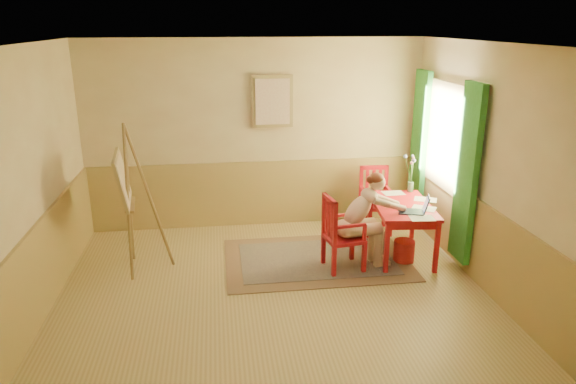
{
  "coord_description": "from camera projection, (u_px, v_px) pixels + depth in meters",
  "views": [
    {
      "loc": [
        -0.57,
        -5.43,
        3.01
      ],
      "look_at": [
        0.25,
        0.55,
        1.05
      ],
      "focal_mm": 32.83,
      "sensor_mm": 36.0,
      "label": 1
    }
  ],
  "objects": [
    {
      "name": "wall_portrait",
      "position": [
        272.0,
        102.0,
        7.64
      ],
      "size": [
        0.6,
        0.05,
        0.76
      ],
      "color": "#96804C",
      "rests_on": "room"
    },
    {
      "name": "laptop",
      "position": [
        416.0,
        209.0,
        6.6
      ],
      "size": [
        0.42,
        0.32,
        0.23
      ],
      "color": "#1E2338",
      "rests_on": "table"
    },
    {
      "name": "figure",
      "position": [
        364.0,
        216.0,
        6.59
      ],
      "size": [
        0.95,
        0.47,
        1.24
      ],
      "color": "beige",
      "rests_on": "room"
    },
    {
      "name": "window",
      "position": [
        442.0,
        152.0,
        7.05
      ],
      "size": [
        0.12,
        2.01,
        2.2
      ],
      "color": "white",
      "rests_on": "room"
    },
    {
      "name": "chair_left",
      "position": [
        340.0,
        233.0,
        6.57
      ],
      "size": [
        0.51,
        0.49,
        0.98
      ],
      "color": "red",
      "rests_on": "room"
    },
    {
      "name": "rug",
      "position": [
        317.0,
        259.0,
        6.97
      ],
      "size": [
        2.4,
        1.6,
        0.02
      ],
      "color": "#8C7251",
      "rests_on": "room"
    },
    {
      "name": "wainscot",
      "position": [
        266.0,
        228.0,
        6.71
      ],
      "size": [
        5.0,
        4.5,
        1.0
      ],
      "color": "tan",
      "rests_on": "room"
    },
    {
      "name": "papers",
      "position": [
        416.0,
        204.0,
        6.91
      ],
      "size": [
        0.67,
        1.23,
        0.0
      ],
      "color": "white",
      "rests_on": "table"
    },
    {
      "name": "chair_back",
      "position": [
        375.0,
        200.0,
        7.82
      ],
      "size": [
        0.46,
        0.48,
        0.97
      ],
      "color": "red",
      "rests_on": "room"
    },
    {
      "name": "wastebasket",
      "position": [
        404.0,
        251.0,
        6.89
      ],
      "size": [
        0.3,
        0.3,
        0.29
      ],
      "primitive_type": "cylinder",
      "rotation": [
        0.0,
        0.0,
        -0.11
      ],
      "color": "red",
      "rests_on": "room"
    },
    {
      "name": "easel",
      "position": [
        126.0,
        185.0,
        6.38
      ],
      "size": [
        0.66,
        0.84,
        1.89
      ],
      "color": "olive",
      "rests_on": "room"
    },
    {
      "name": "vase",
      "position": [
        411.0,
        175.0,
        7.37
      ],
      "size": [
        0.19,
        0.27,
        0.53
      ],
      "color": "#3F724C",
      "rests_on": "table"
    },
    {
      "name": "room",
      "position": [
        272.0,
        178.0,
        5.69
      ],
      "size": [
        5.04,
        4.54,
        2.84
      ],
      "color": "tan",
      "rests_on": "ground"
    },
    {
      "name": "table",
      "position": [
        402.0,
        211.0,
        6.94
      ],
      "size": [
        0.83,
        1.26,
        0.72
      ],
      "color": "red",
      "rests_on": "room"
    }
  ]
}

